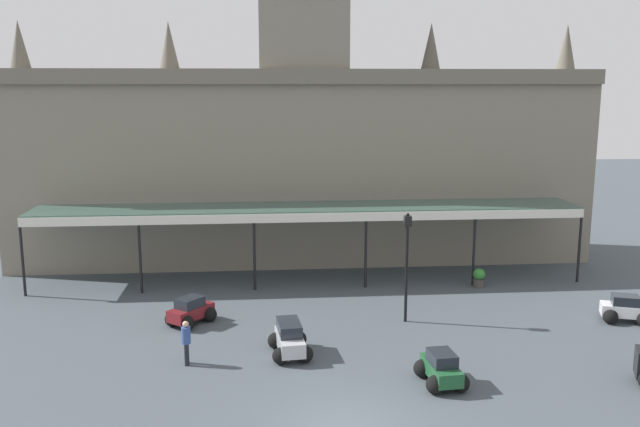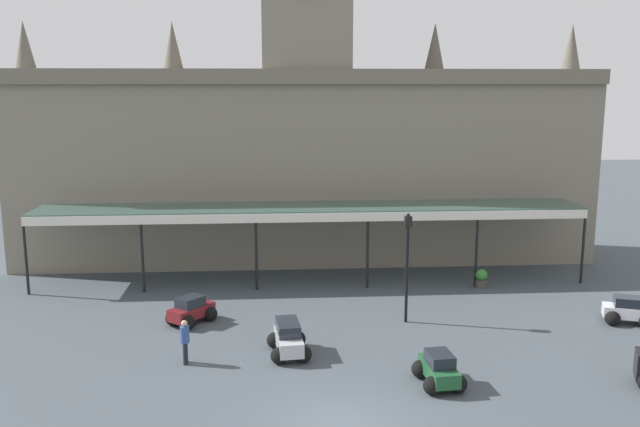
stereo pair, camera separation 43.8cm
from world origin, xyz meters
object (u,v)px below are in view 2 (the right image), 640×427
object	(u,v)px
car_white_sedan	(628,312)
planter_by_canopy	(481,278)
car_silver_estate	(288,341)
victorian_lamppost	(407,255)
pedestrian_beside_cars	(185,340)
car_maroon_sedan	(191,312)
car_green_sedan	(439,371)

from	to	relation	value
car_white_sedan	planter_by_canopy	xyz separation A→B (m)	(-4.71, 5.61, -0.01)
car_silver_estate	victorian_lamppost	distance (m)	6.57
victorian_lamppost	pedestrian_beside_cars	bearing A→B (deg)	-156.85
pedestrian_beside_cars	car_maroon_sedan	bearing A→B (deg)	93.65
car_green_sedan	victorian_lamppost	bearing A→B (deg)	89.18
planter_by_canopy	car_silver_estate	bearing A→B (deg)	-141.14
car_maroon_sedan	planter_by_canopy	world-z (taller)	car_maroon_sedan
car_green_sedan	victorian_lamppost	size ratio (longest dim) A/B	0.44
car_green_sedan	car_maroon_sedan	xyz separation A→B (m)	(-9.16, 6.80, 0.00)
car_silver_estate	planter_by_canopy	bearing A→B (deg)	38.86
car_maroon_sedan	pedestrian_beside_cars	world-z (taller)	pedestrian_beside_cars
car_silver_estate	victorian_lamppost	world-z (taller)	victorian_lamppost
car_white_sedan	victorian_lamppost	size ratio (longest dim) A/B	0.46
car_white_sedan	car_silver_estate	xyz separation A→B (m)	(-14.66, -2.41, 0.06)
car_green_sedan	car_silver_estate	world-z (taller)	car_silver_estate
car_white_sedan	planter_by_canopy	bearing A→B (deg)	130.02
car_white_sedan	planter_by_canopy	distance (m)	7.32
car_green_sedan	pedestrian_beside_cars	xyz separation A→B (m)	(-8.88, 2.47, 0.41)
car_white_sedan	victorian_lamppost	xyz separation A→B (m)	(-9.50, 0.86, 2.49)
car_silver_estate	car_maroon_sedan	bearing A→B (deg)	137.42
car_white_sedan	car_silver_estate	distance (m)	14.85
car_silver_estate	pedestrian_beside_cars	xyz separation A→B (m)	(-3.82, -0.57, 0.34)
pedestrian_beside_cars	victorian_lamppost	bearing A→B (deg)	23.15
car_silver_estate	pedestrian_beside_cars	world-z (taller)	pedestrian_beside_cars
car_green_sedan	victorian_lamppost	xyz separation A→B (m)	(0.09, 6.30, 2.49)
car_green_sedan	car_maroon_sedan	size ratio (longest dim) A/B	0.95
pedestrian_beside_cars	victorian_lamppost	distance (m)	9.98
car_white_sedan	victorian_lamppost	distance (m)	9.86
car_maroon_sedan	pedestrian_beside_cars	bearing A→B (deg)	-86.35
car_green_sedan	planter_by_canopy	size ratio (longest dim) A/B	2.21
car_maroon_sedan	victorian_lamppost	xyz separation A→B (m)	(9.25, -0.50, 2.49)
car_maroon_sedan	car_white_sedan	world-z (taller)	same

